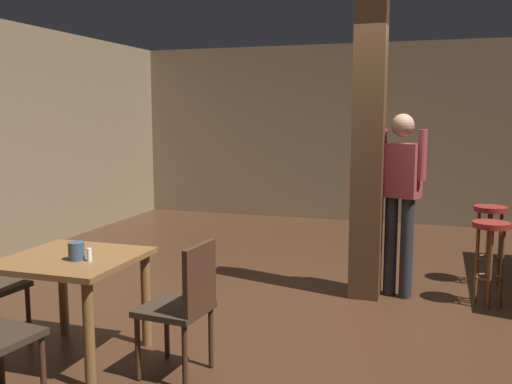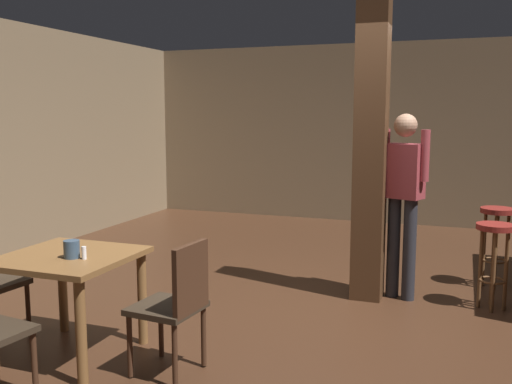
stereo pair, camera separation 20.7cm
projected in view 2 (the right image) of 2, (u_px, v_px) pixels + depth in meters
The scene contains 10 objects.
ground_plane at pixel (320, 317), 4.87m from camera, with size 10.80×10.80×0.00m, color #382114.
wall_back at pixel (391, 134), 8.86m from camera, with size 8.00×0.10×2.80m, color #756047.
pillar at pixel (371, 149), 5.19m from camera, with size 0.28×0.28×2.80m, color #422816.
dining_table at pixel (69, 273), 4.02m from camera, with size 0.87×0.87×0.74m.
chair_east at pixel (176, 301), 3.73m from camera, with size 0.46×0.46×0.89m.
napkin_cup at pixel (72, 249), 3.89m from camera, with size 0.11×0.11×0.12m, color #33475B.
salt_shaker at pixel (84, 253), 3.86m from camera, with size 0.03×0.03×0.09m, color silver.
standing_person at pixel (403, 192), 5.23m from camera, with size 0.47×0.30×1.72m.
bar_stool_near at pixel (494, 247), 4.99m from camera, with size 0.32×0.32×0.77m.
bar_stool_mid at pixel (496, 229), 5.62m from camera, with size 0.32×0.32×0.80m.
Camera 2 is at (1.10, -4.58, 1.73)m, focal length 40.00 mm.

